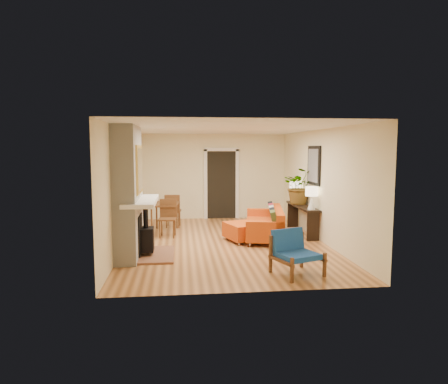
# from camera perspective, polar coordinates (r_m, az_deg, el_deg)

# --- Properties ---
(room_shell) EXTENTS (6.50, 6.50, 6.50)m
(room_shell) POSITION_cam_1_polar(r_m,az_deg,el_deg) (11.77, 1.63, 1.75)
(room_shell) COLOR tan
(room_shell) RESTS_ON ground
(fireplace) EXTENTS (1.09, 1.68, 2.60)m
(fireplace) POSITION_cam_1_polar(r_m,az_deg,el_deg) (8.11, -13.26, -0.44)
(fireplace) COLOR white
(fireplace) RESTS_ON ground
(sofa) EXTENTS (1.21, 2.13, 0.79)m
(sofa) POSITION_cam_1_polar(r_m,az_deg,el_deg) (9.74, 6.22, -4.54)
(sofa) COLOR silver
(sofa) RESTS_ON ground
(ottoman) EXTENTS (1.06, 1.06, 0.42)m
(ottoman) POSITION_cam_1_polar(r_m,az_deg,el_deg) (9.43, 3.07, -5.50)
(ottoman) COLOR silver
(ottoman) RESTS_ON ground
(blue_chair) EXTENTS (0.93, 0.91, 0.76)m
(blue_chair) POSITION_cam_1_polar(r_m,az_deg,el_deg) (7.09, 9.93, -8.16)
(blue_chair) COLOR brown
(blue_chair) RESTS_ON ground
(dining_table) EXTENTS (0.82, 1.72, 0.91)m
(dining_table) POSITION_cam_1_polar(r_m,az_deg,el_deg) (10.47, -8.08, -2.40)
(dining_table) COLOR brown
(dining_table) RESTS_ON ground
(console_table) EXTENTS (0.34, 1.85, 0.72)m
(console_table) POSITION_cam_1_polar(r_m,az_deg,el_deg) (10.35, 11.13, -2.69)
(console_table) COLOR black
(console_table) RESTS_ON ground
(lamp_near) EXTENTS (0.30, 0.30, 0.54)m
(lamp_near) POSITION_cam_1_polar(r_m,az_deg,el_deg) (9.64, 12.41, -0.45)
(lamp_near) COLOR white
(lamp_near) RESTS_ON console_table
(lamp_far) EXTENTS (0.30, 0.30, 0.54)m
(lamp_far) POSITION_cam_1_polar(r_m,az_deg,el_deg) (10.94, 10.12, 0.38)
(lamp_far) COLOR white
(lamp_far) RESTS_ON console_table
(houseplant) EXTENTS (0.96, 0.87, 0.94)m
(houseplant) POSITION_cam_1_polar(r_m,az_deg,el_deg) (10.48, 10.79, 0.84)
(houseplant) COLOR #1E5919
(houseplant) RESTS_ON console_table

